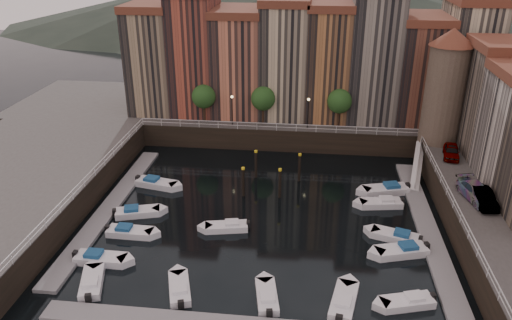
# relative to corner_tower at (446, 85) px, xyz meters

# --- Properties ---
(ground) EXTENTS (200.00, 200.00, 0.00)m
(ground) POSITION_rel_corner_tower_xyz_m (-20.00, -14.50, -10.19)
(ground) COLOR black
(ground) RESTS_ON ground
(quay_far) EXTENTS (80.00, 20.00, 3.00)m
(quay_far) POSITION_rel_corner_tower_xyz_m (-20.00, 11.50, -8.69)
(quay_far) COLOR black
(quay_far) RESTS_ON ground
(dock_left) EXTENTS (2.00, 28.00, 0.35)m
(dock_left) POSITION_rel_corner_tower_xyz_m (-36.20, -15.50, -10.02)
(dock_left) COLOR gray
(dock_left) RESTS_ON ground
(dock_right) EXTENTS (2.00, 28.00, 0.35)m
(dock_right) POSITION_rel_corner_tower_xyz_m (-3.80, -15.50, -10.02)
(dock_right) COLOR gray
(dock_right) RESTS_ON ground
(mountains) EXTENTS (145.00, 100.00, 18.00)m
(mountains) POSITION_rel_corner_tower_xyz_m (-18.28, 95.50, -2.28)
(mountains) COLOR #2D382D
(mountains) RESTS_ON ground
(far_terrace) EXTENTS (48.70, 10.30, 17.50)m
(far_terrace) POSITION_rel_corner_tower_xyz_m (-16.69, 9.00, 0.76)
(far_terrace) COLOR #9B8362
(far_terrace) RESTS_ON quay_far
(corner_tower) EXTENTS (5.20, 5.20, 13.80)m
(corner_tower) POSITION_rel_corner_tower_xyz_m (0.00, 0.00, 0.00)
(corner_tower) COLOR #6B5B4C
(corner_tower) RESTS_ON quay_right
(promenade_trees) EXTENTS (21.20, 3.20, 5.20)m
(promenade_trees) POSITION_rel_corner_tower_xyz_m (-21.33, 3.70, -3.61)
(promenade_trees) COLOR black
(promenade_trees) RESTS_ON quay_far
(street_lamps) EXTENTS (10.36, 0.36, 4.18)m
(street_lamps) POSITION_rel_corner_tower_xyz_m (-21.00, 2.70, -4.30)
(street_lamps) COLOR black
(street_lamps) RESTS_ON quay_far
(railings) EXTENTS (36.08, 34.04, 0.52)m
(railings) POSITION_rel_corner_tower_xyz_m (-20.00, -9.62, -6.41)
(railings) COLOR white
(railings) RESTS_ON ground
(gangway) EXTENTS (2.78, 8.32, 3.73)m
(gangway) POSITION_rel_corner_tower_xyz_m (-2.90, -4.50, -8.28)
(gangway) COLOR white
(gangway) RESTS_ON ground
(mooring_pilings) EXTENTS (6.32, 5.15, 3.78)m
(mooring_pilings) POSITION_rel_corner_tower_xyz_m (-19.90, -8.92, -8.54)
(mooring_pilings) COLOR black
(mooring_pilings) RESTS_ON ground
(boat_left_0) EXTENTS (4.80, 1.83, 1.10)m
(boat_left_0) POSITION_rel_corner_tower_xyz_m (-33.46, -24.84, -9.82)
(boat_left_0) COLOR white
(boat_left_0) RESTS_ON ground
(boat_left_1) EXTENTS (4.67, 1.77, 1.07)m
(boat_left_1) POSITION_rel_corner_tower_xyz_m (-32.38, -20.35, -9.83)
(boat_left_1) COLOR white
(boat_left_1) RESTS_ON ground
(boat_left_2) EXTENTS (4.84, 2.92, 1.09)m
(boat_left_2) POSITION_rel_corner_tower_xyz_m (-32.92, -16.66, -9.83)
(boat_left_2) COLOR white
(boat_left_2) RESTS_ON ground
(boat_left_3) EXTENTS (5.14, 2.78, 1.15)m
(boat_left_3) POSITION_rel_corner_tower_xyz_m (-32.89, -10.11, -9.81)
(boat_left_3) COLOR white
(boat_left_3) RESTS_ON ground
(boat_right_0) EXTENTS (4.51, 2.70, 1.01)m
(boat_right_0) POSITION_rel_corner_tower_xyz_m (-7.41, -27.50, -9.85)
(boat_right_0) COLOR white
(boat_right_0) RESTS_ON ground
(boat_right_1) EXTENTS (5.09, 3.07, 1.14)m
(boat_right_1) POSITION_rel_corner_tower_xyz_m (-6.84, -20.59, -9.81)
(boat_right_1) COLOR white
(boat_right_1) RESTS_ON ground
(boat_right_2) EXTENTS (4.78, 2.99, 1.07)m
(boat_right_2) POSITION_rel_corner_tower_xyz_m (-7.04, -18.17, -9.83)
(boat_right_2) COLOR white
(boat_right_2) RESTS_ON ground
(boat_right_3) EXTENTS (4.79, 2.36, 1.07)m
(boat_right_3) POSITION_rel_corner_tower_xyz_m (-7.68, -11.83, -9.83)
(boat_right_3) COLOR white
(boat_right_3) RESTS_ON ground
(boat_right_4) EXTENTS (5.41, 3.14, 1.21)m
(boat_right_4) POSITION_rel_corner_tower_xyz_m (-6.83, -8.71, -9.79)
(boat_right_4) COLOR white
(boat_right_4) RESTS_ON ground
(boat_near_0) EXTENTS (2.85, 4.71, 1.06)m
(boat_near_0) POSITION_rel_corner_tower_xyz_m (-32.78, -28.10, -9.84)
(boat_near_0) COLOR white
(boat_near_0) RESTS_ON ground
(boat_near_1) EXTENTS (2.81, 4.54, 1.02)m
(boat_near_1) POSITION_rel_corner_tower_xyz_m (-25.44, -28.06, -9.85)
(boat_near_1) COLOR white
(boat_near_1) RESTS_ON ground
(boat_near_2) EXTENTS (2.32, 4.48, 1.00)m
(boat_near_2) POSITION_rel_corner_tower_xyz_m (-18.36, -28.21, -9.86)
(boat_near_2) COLOR white
(boat_near_2) RESTS_ON ground
(boat_near_3) EXTENTS (2.64, 4.98, 1.12)m
(boat_near_3) POSITION_rel_corner_tower_xyz_m (-12.39, -28.11, -9.82)
(boat_near_3) COLOR white
(boat_near_3) RESTS_ON ground
(car_a) EXTENTS (2.46, 4.48, 1.44)m
(car_a) POSITION_rel_corner_tower_xyz_m (0.49, -4.98, -6.47)
(car_a) COLOR gray
(car_a) RESTS_ON quay_right
(car_b) EXTENTS (1.95, 4.69, 1.51)m
(car_b) POSITION_rel_corner_tower_xyz_m (0.80, -15.94, -6.44)
(car_b) COLOR gray
(car_b) RESTS_ON quay_right
(car_c) EXTENTS (3.29, 5.59, 1.52)m
(car_c) POSITION_rel_corner_tower_xyz_m (0.50, -15.00, -6.43)
(car_c) COLOR gray
(car_c) RESTS_ON quay_right
(boat_extra_288) EXTENTS (4.47, 2.38, 1.00)m
(boat_extra_288) POSITION_rel_corner_tower_xyz_m (-23.19, -18.32, -9.86)
(boat_extra_288) COLOR white
(boat_extra_288) RESTS_ON ground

